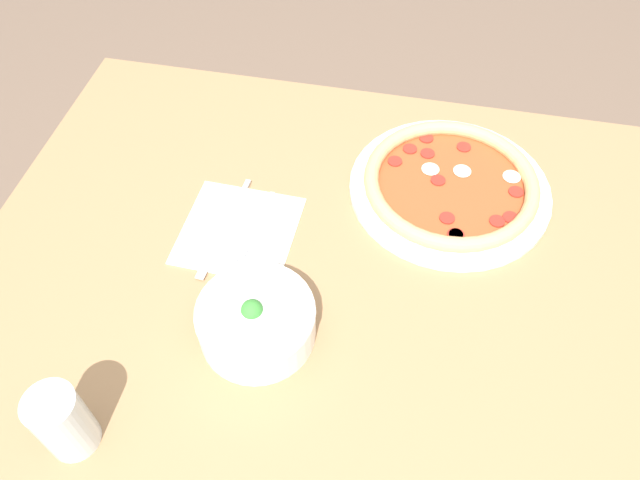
% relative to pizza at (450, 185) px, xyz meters
% --- Properties ---
extents(ground_plane, '(8.00, 8.00, 0.00)m').
position_rel_pizza_xyz_m(ground_plane, '(0.13, 0.29, -0.76)').
color(ground_plane, brown).
extents(dining_table, '(1.24, 1.06, 0.74)m').
position_rel_pizza_xyz_m(dining_table, '(0.13, 0.29, -0.11)').
color(dining_table, '#99724C').
rests_on(dining_table, ground_plane).
extents(pizza, '(0.35, 0.35, 0.04)m').
position_rel_pizza_xyz_m(pizza, '(0.00, 0.00, 0.00)').
color(pizza, white).
rests_on(pizza, dining_table).
extents(bowl, '(0.17, 0.17, 0.08)m').
position_rel_pizza_xyz_m(bowl, '(0.26, 0.34, 0.02)').
color(bowl, white).
rests_on(bowl, dining_table).
extents(napkin, '(0.19, 0.19, 0.00)m').
position_rel_pizza_xyz_m(napkin, '(0.34, 0.16, -0.02)').
color(napkin, white).
rests_on(napkin, dining_table).
extents(fork, '(0.03, 0.18, 0.00)m').
position_rel_pizza_xyz_m(fork, '(0.31, 0.16, -0.01)').
color(fork, silver).
rests_on(fork, napkin).
extents(knife, '(0.03, 0.22, 0.01)m').
position_rel_pizza_xyz_m(knife, '(0.36, 0.15, -0.01)').
color(knife, silver).
rests_on(knife, napkin).
extents(glass, '(0.07, 0.07, 0.11)m').
position_rel_pizza_xyz_m(glass, '(0.45, 0.54, 0.04)').
color(glass, silver).
rests_on(glass, dining_table).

